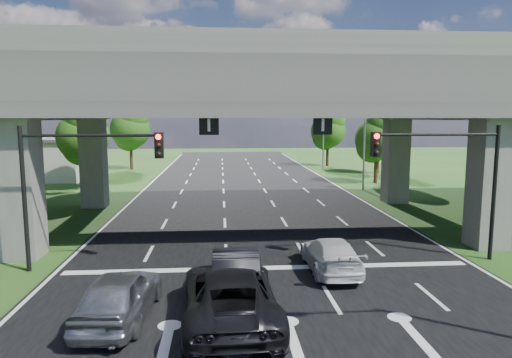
{
  "coord_description": "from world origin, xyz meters",
  "views": [
    {
      "loc": [
        -2.0,
        -14.95,
        6.31
      ],
      "look_at": [
        -0.17,
        8.64,
        3.13
      ],
      "focal_mm": 32.0,
      "sensor_mm": 36.0,
      "label": 1
    }
  ],
  "objects": [
    {
      "name": "ground",
      "position": [
        0.0,
        0.0,
        0.0
      ],
      "size": [
        160.0,
        160.0,
        0.0
      ],
      "primitive_type": "plane",
      "color": "#1E4716",
      "rests_on": "ground"
    },
    {
      "name": "road",
      "position": [
        0.0,
        10.0,
        0.01
      ],
      "size": [
        18.0,
        120.0,
        0.03
      ],
      "primitive_type": "cube",
      "color": "black",
      "rests_on": "ground"
    },
    {
      "name": "overpass",
      "position": [
        0.0,
        12.0,
        7.92
      ],
      "size": [
        80.0,
        15.0,
        10.0
      ],
      "color": "#3A3835",
      "rests_on": "ground"
    },
    {
      "name": "signal_right",
      "position": [
        7.82,
        3.94,
        4.19
      ],
      "size": [
        5.76,
        0.54,
        6.0
      ],
      "color": "black",
      "rests_on": "ground"
    },
    {
      "name": "signal_left",
      "position": [
        -7.82,
        3.94,
        4.19
      ],
      "size": [
        5.76,
        0.54,
        6.0
      ],
      "color": "black",
      "rests_on": "ground"
    },
    {
      "name": "streetlight_far",
      "position": [
        10.1,
        24.0,
        5.85
      ],
      "size": [
        3.38,
        0.25,
        10.0
      ],
      "color": "gray",
      "rests_on": "ground"
    },
    {
      "name": "streetlight_beyond",
      "position": [
        10.1,
        40.0,
        5.85
      ],
      "size": [
        3.38,
        0.25,
        10.0
      ],
      "color": "gray",
      "rests_on": "ground"
    },
    {
      "name": "tree_left_near",
      "position": [
        -13.95,
        26.0,
        4.82
      ],
      "size": [
        4.5,
        4.5,
        7.8
      ],
      "color": "black",
      "rests_on": "ground"
    },
    {
      "name": "tree_left_mid",
      "position": [
        -16.95,
        34.0,
        4.17
      ],
      "size": [
        3.91,
        3.9,
        6.76
      ],
      "color": "black",
      "rests_on": "ground"
    },
    {
      "name": "tree_left_far",
      "position": [
        -12.95,
        42.0,
        5.14
      ],
      "size": [
        4.8,
        4.8,
        8.32
      ],
      "color": "black",
      "rests_on": "ground"
    },
    {
      "name": "tree_right_near",
      "position": [
        13.05,
        28.0,
        4.5
      ],
      "size": [
        4.2,
        4.2,
        7.28
      ],
      "color": "black",
      "rests_on": "ground"
    },
    {
      "name": "tree_right_mid",
      "position": [
        16.05,
        36.0,
        4.17
      ],
      "size": [
        3.91,
        3.9,
        6.76
      ],
      "color": "black",
      "rests_on": "ground"
    },
    {
      "name": "tree_right_far",
      "position": [
        12.05,
        44.0,
        4.82
      ],
      "size": [
        4.5,
        4.5,
        7.8
      ],
      "color": "black",
      "rests_on": "ground"
    },
    {
      "name": "car_silver",
      "position": [
        -5.19,
        -1.08,
        0.83
      ],
      "size": [
        2.28,
        4.82,
        1.59
      ],
      "primitive_type": "imported",
      "rotation": [
        0.0,
        0.0,
        3.05
      ],
      "color": "#9A9CA2",
      "rests_on": "road"
    },
    {
      "name": "car_dark",
      "position": [
        -1.5,
        1.35,
        0.81
      ],
      "size": [
        1.77,
        4.76,
        1.56
      ],
      "primitive_type": "imported",
      "rotation": [
        0.0,
        0.0,
        3.12
      ],
      "color": "black",
      "rests_on": "road"
    },
    {
      "name": "car_white",
      "position": [
        2.48,
        3.0,
        0.71
      ],
      "size": [
        1.91,
        4.69,
        1.36
      ],
      "primitive_type": "imported",
      "rotation": [
        0.0,
        0.0,
        3.14
      ],
      "color": "silver",
      "rests_on": "road"
    },
    {
      "name": "car_trailing",
      "position": [
        -1.76,
        -1.46,
        0.87
      ],
      "size": [
        3.03,
        6.17,
        1.69
      ],
      "primitive_type": "imported",
      "rotation": [
        0.0,
        0.0,
        3.18
      ],
      "color": "black",
      "rests_on": "road"
    }
  ]
}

